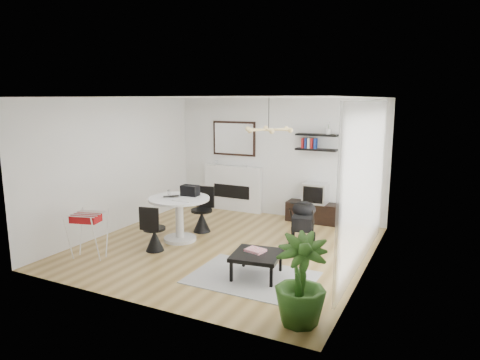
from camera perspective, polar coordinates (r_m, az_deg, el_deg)
The scene contains 25 objects.
floor at distance 7.97m, azimuth -1.90°, elevation -8.86°, with size 5.00×5.00×0.00m, color olive.
ceiling at distance 7.51m, azimuth -2.03°, elevation 10.94°, with size 5.00×5.00×0.00m, color white.
wall_back at distance 9.87m, azimuth 4.94°, elevation 2.98°, with size 5.00×5.00×0.00m, color white.
wall_left at distance 9.07m, azimuth -16.02°, elevation 1.92°, with size 5.00×5.00×0.00m, color white.
wall_right at distance 6.82m, azimuth 16.85°, elevation -0.89°, with size 5.00×5.00×0.00m, color white.
sheer_curtain at distance 7.03m, azimuth 16.33°, elevation -0.53°, with size 0.04×3.60×2.60m, color white.
fireplace at distance 10.36m, azimuth -0.94°, elevation -0.35°, with size 1.50×0.17×2.16m.
shelf_lower at distance 9.41m, azimuth 10.13°, elevation 4.01°, with size 0.90×0.25×0.04m, color black.
shelf_upper at distance 9.38m, azimuth 10.20°, elevation 5.95°, with size 0.90×0.25×0.04m, color black.
pendant_lamp at distance 7.50m, azimuth 3.84°, elevation 6.72°, with size 0.90×0.90×0.10m, color #D5B770, non-canonical shape.
tv_console at distance 9.59m, azimuth 9.72°, elevation -4.27°, with size 1.16×0.41×0.44m, color black.
crt_tv at distance 9.47m, azimuth 10.07°, elevation -1.73°, with size 0.51×0.44×0.44m.
dining_table at distance 8.22m, azimuth -8.08°, elevation -4.29°, with size 1.15×1.15×0.84m.
laptop at distance 8.17m, azimuth -9.14°, elevation -2.26°, with size 0.30×0.19×0.02m, color black.
black_bag at distance 8.28m, azimuth -6.67°, elevation -1.40°, with size 0.34×0.20×0.20m, color black.
newspaper at distance 7.95m, azimuth -7.40°, elevation -2.62°, with size 0.37×0.31×0.01m, color white.
drinking_glass at distance 8.46m, azimuth -9.46°, elevation -1.60°, with size 0.05×0.05×0.09m, color white.
chair_far at distance 8.80m, azimuth -5.07°, elevation -5.03°, with size 0.45×0.46×0.91m.
chair_near at distance 7.82m, azimuth -11.38°, elevation -7.41°, with size 0.42×0.43×0.84m.
drying_rack at distance 7.73m, azimuth -19.58°, elevation -6.83°, with size 0.64×0.62×0.80m.
stroller at distance 8.10m, azimuth 8.40°, elevation -5.81°, with size 0.59×0.78×0.89m.
rug at distance 6.66m, azimuth 1.61°, elevation -12.87°, with size 1.83×1.32×0.01m, color #ABABAB.
coffee_table at distance 6.58m, azimuth 2.25°, elevation -10.07°, with size 0.80×0.80×0.36m.
magazines at distance 6.62m, azimuth 2.07°, elevation -9.34°, with size 0.28×0.22×0.04m, color #CA3249.
potted_plant at distance 5.26m, azimuth 8.06°, elevation -13.08°, with size 0.62×0.62×1.11m, color #264F16.
Camera 1 is at (3.57, -6.61, 2.66)m, focal length 32.00 mm.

